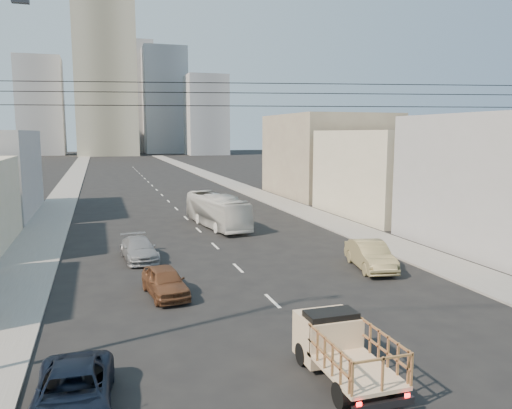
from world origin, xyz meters
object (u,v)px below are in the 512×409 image
navy_pickup (73,394)px  sedan_tan (370,255)px  sedan_brown (165,281)px  city_bus (217,211)px  flatbed_pickup (342,345)px  sedan_grey (139,249)px

navy_pickup → sedan_tan: (15.63, 10.85, 0.15)m
sedan_brown → sedan_tan: bearing=-1.0°
sedan_brown → city_bus: bearing=61.8°
city_bus → sedan_brown: 17.85m
flatbed_pickup → city_bus: 26.62m
navy_pickup → sedan_tan: size_ratio=0.96×
sedan_brown → sedan_tan: sedan_tan is taller
sedan_brown → navy_pickup: bearing=-118.4°
navy_pickup → sedan_tan: bearing=37.5°
flatbed_pickup → sedan_grey: 18.02m
city_bus → sedan_grey: bearing=-134.9°
city_bus → sedan_tan: 16.33m
navy_pickup → sedan_grey: bearing=82.4°
sedan_tan → sedan_grey: (-12.53, 6.16, -0.12)m
sedan_brown → sedan_grey: size_ratio=0.89×
flatbed_pickup → sedan_grey: (-4.99, 17.31, -0.42)m
flatbed_pickup → sedan_tan: bearing=55.9°
city_bus → sedan_brown: city_bus is taller
sedan_tan → navy_pickup: bearing=-134.4°
flatbed_pickup → navy_pickup: (-8.09, 0.30, -0.45)m
sedan_grey → navy_pickup: bearing=-105.2°
flatbed_pickup → sedan_brown: (-4.34, 9.89, -0.39)m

